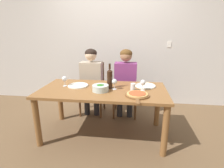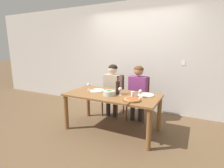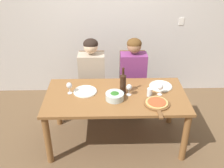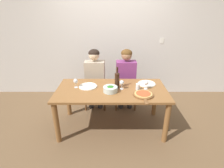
% 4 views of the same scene
% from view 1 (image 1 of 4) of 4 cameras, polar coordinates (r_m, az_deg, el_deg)
% --- Properties ---
extents(ground_plane, '(40.00, 40.00, 0.00)m').
position_cam_1_polar(ground_plane, '(2.77, -2.72, -15.95)').
color(ground_plane, brown).
extents(back_wall, '(10.00, 0.06, 2.70)m').
position_cam_1_polar(back_wall, '(3.70, 0.73, 14.54)').
color(back_wall, silver).
rests_on(back_wall, ground).
extents(dining_table, '(1.76, 0.87, 0.72)m').
position_cam_1_polar(dining_table, '(2.49, -2.92, -3.90)').
color(dining_table, brown).
rests_on(dining_table, ground).
extents(chair_left, '(0.42, 0.42, 0.94)m').
position_cam_1_polar(chair_left, '(3.31, -6.17, -0.81)').
color(chair_left, brown).
rests_on(chair_left, ground).
extents(chair_right, '(0.42, 0.42, 0.94)m').
position_cam_1_polar(chair_right, '(3.23, 4.44, -1.22)').
color(chair_right, brown).
rests_on(chair_right, ground).
extents(person_woman, '(0.47, 0.51, 1.21)m').
position_cam_1_polar(person_woman, '(3.14, -6.77, 2.53)').
color(person_woman, '#28282D').
rests_on(person_woman, ground).
extents(person_man, '(0.47, 0.51, 1.21)m').
position_cam_1_polar(person_man, '(3.06, 4.43, 2.19)').
color(person_man, '#28282D').
rests_on(person_man, ground).
extents(wine_bottle, '(0.08, 0.08, 0.35)m').
position_cam_1_polar(wine_bottle, '(2.45, -0.75, 1.89)').
color(wine_bottle, black).
rests_on(wine_bottle, dining_table).
extents(broccoli_bowl, '(0.22, 0.22, 0.09)m').
position_cam_1_polar(broccoli_bowl, '(2.35, -3.79, -1.30)').
color(broccoli_bowl, silver).
rests_on(broccoli_bowl, dining_table).
extents(dinner_plate_left, '(0.30, 0.30, 0.02)m').
position_cam_1_polar(dinner_plate_left, '(2.62, -10.97, -0.47)').
color(dinner_plate_left, silver).
rests_on(dinner_plate_left, dining_table).
extents(dinner_plate_right, '(0.30, 0.30, 0.02)m').
position_cam_1_polar(dinner_plate_right, '(2.61, 10.86, -0.56)').
color(dinner_plate_right, silver).
rests_on(dinner_plate_right, dining_table).
extents(pizza_on_board, '(0.30, 0.44, 0.04)m').
position_cam_1_polar(pizza_on_board, '(2.20, 8.26, -3.50)').
color(pizza_on_board, brown).
rests_on(pizza_on_board, dining_table).
extents(wine_glass_left, '(0.07, 0.07, 0.15)m').
position_cam_1_polar(wine_glass_left, '(2.64, -15.23, 1.51)').
color(wine_glass_left, silver).
rests_on(wine_glass_left, dining_table).
extents(wine_glass_right, '(0.07, 0.07, 0.15)m').
position_cam_1_polar(wine_glass_right, '(2.39, 10.07, 0.29)').
color(wine_glass_right, silver).
rests_on(wine_glass_right, dining_table).
extents(wine_glass_centre, '(0.07, 0.07, 0.15)m').
position_cam_1_polar(wine_glass_centre, '(2.39, 0.80, 0.58)').
color(wine_glass_centre, silver).
rests_on(wine_glass_centre, dining_table).
extents(water_tumbler, '(0.07, 0.07, 0.10)m').
position_cam_1_polar(water_tumbler, '(2.38, 6.83, -1.00)').
color(water_tumbler, silver).
rests_on(water_tumbler, dining_table).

